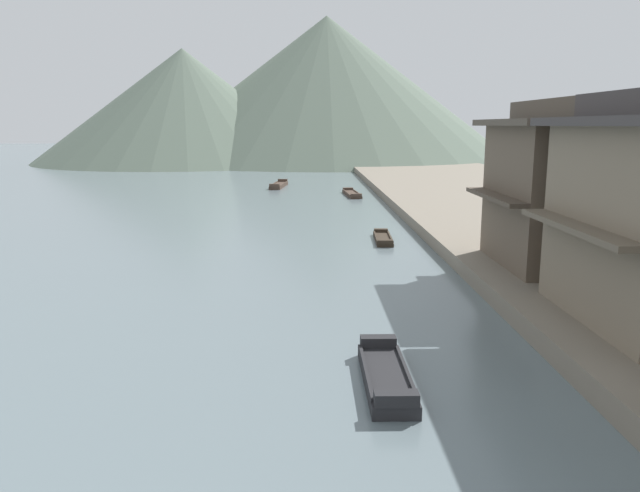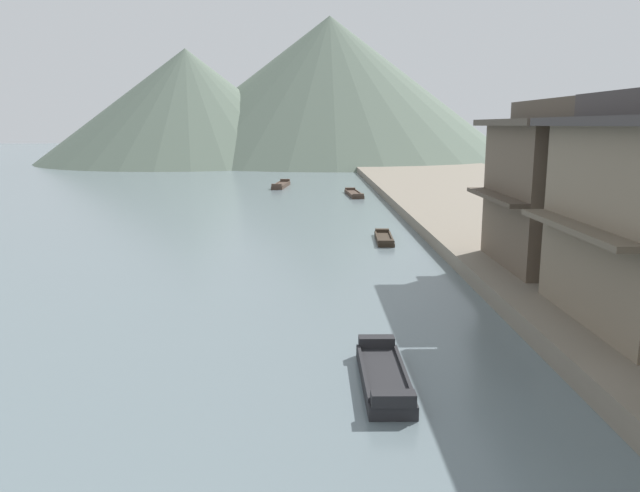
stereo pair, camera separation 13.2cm
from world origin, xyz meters
name	(u,v)px [view 1 (the left image)]	position (x,y,z in m)	size (l,w,h in m)	color
riverbank_right	(575,226)	(16.89, 30.00, 0.31)	(18.00, 110.00, 0.62)	slate
boat_moored_nearest	(383,238)	(5.77, 27.28, 0.12)	(0.99, 3.64, 0.35)	#33281E
boat_moored_second	(386,376)	(3.66, 9.44, 0.19)	(1.02, 3.70, 0.56)	#232326
boat_moored_third	(352,194)	(5.68, 48.05, 0.14)	(1.34, 5.26, 0.42)	#423328
boat_moored_far	(279,185)	(-0.81, 55.44, 0.17)	(1.63, 5.66, 0.55)	#423328
house_waterfront_tall	(577,186)	(11.94, 18.97, 3.62)	(6.61, 6.48, 6.14)	brown
hill_far_west	(327,89)	(5.37, 105.54, 11.97)	(63.59, 63.59, 23.94)	#5B6B5B
hill_far_centre	(184,106)	(-17.80, 98.32, 8.89)	(47.00, 47.00, 17.78)	#5B6B5B
hill_far_east	(321,95)	(4.44, 108.76, 11.13)	(62.81, 62.81, 22.26)	#4C5B56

